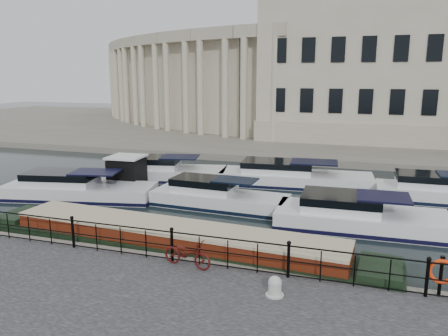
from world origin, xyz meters
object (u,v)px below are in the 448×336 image
Objects in this scene: mooring_bollard at (275,286)px; narrowboat at (172,246)px; bicycle at (187,253)px; harbour_hut at (127,175)px; life_ring_post at (442,272)px.

narrowboat reaches higher than mooring_bollard.
bicycle is 0.62× the size of harbour_hut.
bicycle is at bearing -177.50° from life_ring_post.
life_ring_post is (7.70, 0.34, 0.30)m from bicycle.
narrowboat is (-9.14, 1.58, -0.95)m from life_ring_post.
bicycle is at bearing -54.66° from harbour_hut.
life_ring_post is 9.33m from narrowboat.
life_ring_post is at bearing -77.88° from bicycle.
mooring_bollard is at bearing -48.05° from harbour_hut.
narrowboat is (-4.61, 2.95, -0.47)m from mooring_bollard.
life_ring_post reaches higher than bicycle.
life_ring_post is 18.51m from harbour_hut.
bicycle is 1.44× the size of life_ring_post.
harbour_hut is at bearing 148.50° from life_ring_post.
harbour_hut is at bearing 132.99° from narrowboat.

